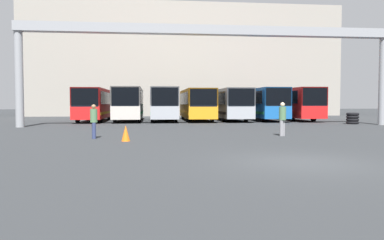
# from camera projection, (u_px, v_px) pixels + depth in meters

# --- Properties ---
(ground_plane) EXTENTS (200.00, 200.00, 0.00)m
(ground_plane) POSITION_uv_depth(u_px,v_px,m) (301.00, 163.00, 11.18)
(ground_plane) COLOR #2D3033
(building_backdrop) EXTENTS (44.16, 12.00, 15.49)m
(building_backdrop) POSITION_uv_depth(u_px,v_px,m) (182.00, 63.00, 56.43)
(building_backdrop) COLOR gray
(building_backdrop) RESTS_ON ground
(overhead_gantry) EXTENTS (28.84, 0.80, 7.70)m
(overhead_gantry) POSITION_uv_depth(u_px,v_px,m) (210.00, 42.00, 28.64)
(overhead_gantry) COLOR gray
(overhead_gantry) RESTS_ON ground
(bus_slot_0) EXTENTS (2.47, 10.48, 3.13)m
(bus_slot_0) POSITION_uv_depth(u_px,v_px,m) (94.00, 103.00, 36.70)
(bus_slot_0) COLOR red
(bus_slot_0) RESTS_ON ground
(bus_slot_1) EXTENTS (2.55, 10.25, 3.22)m
(bus_slot_1) POSITION_uv_depth(u_px,v_px,m) (129.00, 102.00, 36.94)
(bus_slot_1) COLOR beige
(bus_slot_1) RESTS_ON ground
(bus_slot_2) EXTENTS (2.53, 11.30, 3.21)m
(bus_slot_2) POSITION_uv_depth(u_px,v_px,m) (163.00, 102.00, 37.82)
(bus_slot_2) COLOR #999EA5
(bus_slot_2) RESTS_ON ground
(bus_slot_3) EXTENTS (2.62, 10.78, 3.11)m
(bus_slot_3) POSITION_uv_depth(u_px,v_px,m) (196.00, 103.00, 37.91)
(bus_slot_3) COLOR orange
(bus_slot_3) RESTS_ON ground
(bus_slot_4) EXTENTS (2.59, 12.34, 3.15)m
(bus_slot_4) POSITION_uv_depth(u_px,v_px,m) (228.00, 103.00, 39.04)
(bus_slot_4) COLOR #999EA5
(bus_slot_4) RESTS_ON ground
(bus_slot_5) EXTENTS (2.54, 10.35, 3.22)m
(bus_slot_5) POSITION_uv_depth(u_px,v_px,m) (262.00, 102.00, 38.40)
(bus_slot_5) COLOR #1959A5
(bus_slot_5) RESTS_ON ground
(bus_slot_6) EXTENTS (2.51, 12.19, 3.24)m
(bus_slot_6) POSITION_uv_depth(u_px,v_px,m) (290.00, 102.00, 39.67)
(bus_slot_6) COLOR red
(bus_slot_6) RESTS_ON ground
(pedestrian_near_left) EXTENTS (0.36, 0.36, 1.71)m
(pedestrian_near_left) POSITION_uv_depth(u_px,v_px,m) (94.00, 120.00, 18.63)
(pedestrian_near_left) COLOR navy
(pedestrian_near_left) RESTS_ON ground
(pedestrian_mid_left) EXTENTS (0.38, 0.38, 1.82)m
(pedestrian_mid_left) POSITION_uv_depth(u_px,v_px,m) (282.00, 118.00, 20.15)
(pedestrian_mid_left) COLOR gray
(pedestrian_mid_left) RESTS_ON ground
(traffic_cone) EXTENTS (0.40, 0.40, 0.74)m
(traffic_cone) POSITION_uv_depth(u_px,v_px,m) (126.00, 133.00, 17.41)
(traffic_cone) COLOR orange
(traffic_cone) RESTS_ON ground
(tire_stack) EXTENTS (1.04, 1.04, 0.96)m
(tire_stack) POSITION_uv_depth(u_px,v_px,m) (353.00, 118.00, 31.67)
(tire_stack) COLOR black
(tire_stack) RESTS_ON ground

